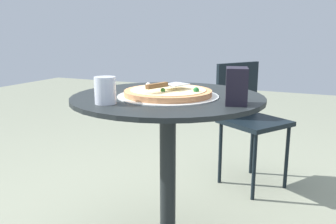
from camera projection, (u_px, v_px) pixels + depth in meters
patio_table at (168, 144)px, 1.54m from camera, size 0.81×0.81×0.76m
pizza_on_tray at (168, 93)px, 1.47m from camera, size 0.42×0.42×0.05m
pizza_server at (166, 85)px, 1.42m from camera, size 0.11×0.21×0.02m
drinking_cup at (105, 90)px, 1.31m from camera, size 0.08×0.08×0.10m
napkin_dispenser at (236, 86)px, 1.29m from camera, size 0.10×0.12×0.14m
patio_chair_corner at (248, 113)px, 2.36m from camera, size 0.51×0.51×0.82m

